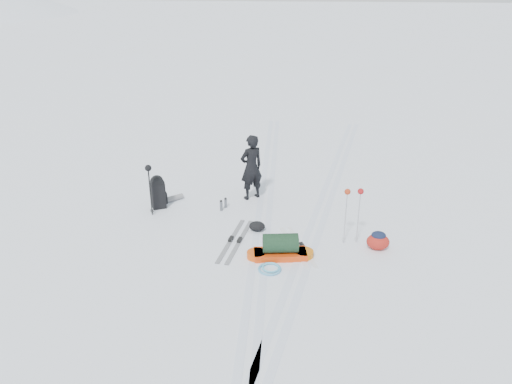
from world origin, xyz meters
TOP-DOWN VIEW (x-y plane):
  - ground at (0.00, 0.00)m, footprint 200.00×200.00m
  - ski_tracks at (0.61, 0.88)m, footprint 3.38×17.97m
  - skier at (-0.48, 1.75)m, footprint 0.72×0.69m
  - pulk_sled at (0.50, -1.03)m, footprint 1.39×0.61m
  - expedition_rucksack at (-2.59, 0.94)m, footprint 0.65×0.84m
  - ski_poles_black at (-2.68, 0.51)m, footprint 0.15×0.16m
  - ski_poles_silver at (1.90, -0.24)m, footprint 0.39×0.18m
  - touring_skis_grey at (-0.51, -0.50)m, footprint 0.49×1.95m
  - touring_skis_white at (0.83, -0.58)m, footprint 0.91×1.75m
  - rope_coil at (0.34, -1.52)m, footprint 0.46×0.46m
  - small_daypack at (2.45, -0.44)m, footprint 0.54×0.46m
  - thermos_pair at (-1.06, 1.02)m, footprint 0.16×0.28m
  - stuff_sack at (-0.11, 0.02)m, footprint 0.37×0.29m

SIDE VIEW (x-z plane):
  - ground at x=0.00m, z-range 0.00..0.00m
  - ski_tracks at x=0.61m, z-range 0.00..0.01m
  - touring_skis_white at x=0.83m, z-range -0.02..0.05m
  - touring_skis_grey at x=-0.51m, z-range -0.02..0.05m
  - rope_coil at x=0.34m, z-range 0.00..0.05m
  - stuff_sack at x=-0.11m, z-range 0.00..0.22m
  - thermos_pair at x=-1.06m, z-range -0.01..0.26m
  - small_daypack at x=2.45m, z-range -0.01..0.39m
  - pulk_sled at x=0.50m, z-range -0.06..0.45m
  - expedition_rucksack at x=-2.59m, z-range -0.03..0.78m
  - skier at x=-0.48m, z-range 0.00..1.66m
  - ski_poles_black at x=-2.68m, z-range 0.40..1.64m
  - ski_poles_silver at x=1.90m, z-range 0.42..1.65m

